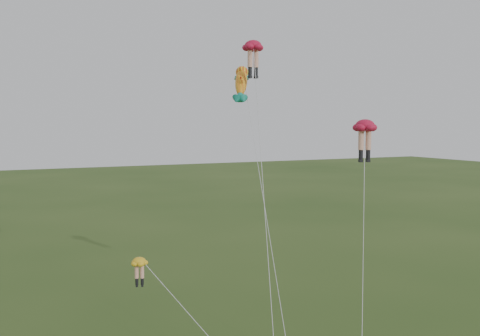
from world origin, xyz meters
name	(u,v)px	position (x,y,z in m)	size (l,w,h in m)	color
legs_kite_red_high	(253,53)	(2.53, 8.94, 18.19)	(5.34, 12.37, 19.05)	#B71233
legs_kite_red_mid	(365,131)	(8.91, 5.70, 13.25)	(6.90, 8.45, 14.01)	#B71233
legs_kite_yellow	(151,277)	(-6.59, 1.09, 6.87)	(6.22, 5.64, 7.75)	gold
fish_kite	(242,83)	(2.41, 10.40, 16.42)	(4.17, 13.78, 17.83)	yellow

